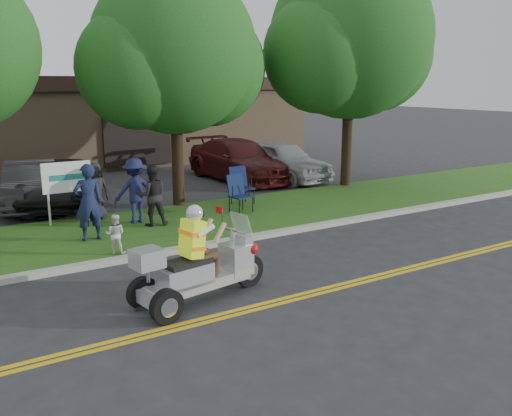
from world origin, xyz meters
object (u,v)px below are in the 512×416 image
trike_scooter (198,269)px  spectator_adult_mid (152,195)px  parked_car_left (31,185)px  spectator_adult_left (89,202)px  parked_car_right (239,160)px  lawn_chair_b (238,191)px  parked_car_mid (60,184)px  parked_car_far_right (281,160)px  lawn_chair_a (240,183)px

trike_scooter → spectator_adult_mid: (1.12, 5.01, 0.29)m
parked_car_left → spectator_adult_left: bearing=-73.0°
spectator_adult_left → parked_car_right: spectator_adult_left is taller
lawn_chair_b → parked_car_mid: size_ratio=0.22×
parked_car_left → parked_car_far_right: bearing=10.8°
parked_car_right → spectator_adult_mid: bearing=-140.2°
spectator_adult_mid → parked_car_left: size_ratio=0.38×
lawn_chair_b → spectator_adult_mid: spectator_adult_mid is taller
lawn_chair_a → spectator_adult_left: (-5.04, -1.60, 0.28)m
spectator_adult_mid → parked_car_left: 4.94m
parked_car_left → parked_car_far_right: size_ratio=0.93×
parked_car_mid → parked_car_far_right: size_ratio=1.09×
lawn_chair_a → spectator_adult_mid: 3.46m
parked_car_mid → lawn_chair_b: bearing=-25.3°
spectator_adult_mid → parked_car_mid: spectator_adult_mid is taller
spectator_adult_left → spectator_adult_mid: size_ratio=1.15×
lawn_chair_b → parked_car_right: bearing=50.8°
lawn_chair_a → spectator_adult_mid: bearing=-164.5°
spectator_adult_left → parked_car_right: bearing=-140.7°
spectator_adult_mid → parked_car_left: (-2.22, 4.40, -0.21)m
trike_scooter → lawn_chair_a: size_ratio=2.38×
parked_car_far_right → parked_car_left: bearing=171.9°
lawn_chair_a → parked_car_far_right: parked_car_far_right is taller
lawn_chair_a → lawn_chair_b: 1.12m
trike_scooter → spectator_adult_left: 4.57m
parked_car_right → parked_car_mid: bearing=-174.7°
lawn_chair_b → trike_scooter: bearing=-135.1°
trike_scooter → parked_car_far_right: (8.09, 9.28, 0.16)m
trike_scooter → spectator_adult_mid: 5.14m
trike_scooter → parked_car_right: bearing=46.8°
spectator_adult_left → parked_car_far_right: spectator_adult_left is taller
spectator_adult_left → parked_car_mid: size_ratio=0.37×
trike_scooter → parked_car_left: trike_scooter is taller
spectator_adult_left → parked_car_mid: (0.35, 4.66, -0.33)m
parked_car_mid → spectator_adult_left: bearing=-75.1°
lawn_chair_a → parked_car_mid: (-4.69, 3.07, -0.05)m
lawn_chair_a → parked_car_left: parked_car_left is taller
parked_car_left → parked_car_far_right: 9.19m
parked_car_mid → parked_car_right: parked_car_right is taller
parked_car_mid → parked_car_right: 7.07m
trike_scooter → parked_car_left: bearing=86.9°
lawn_chair_a → parked_car_right: bearing=57.6°
spectator_adult_mid → parked_car_right: spectator_adult_mid is taller
lawn_chair_a → parked_car_left: (-5.50, 3.31, -0.05)m
lawn_chair_a → lawn_chair_b: (-0.62, -0.94, -0.03)m
lawn_chair_b → parked_car_far_right: (4.31, 4.12, 0.06)m
parked_car_far_right → trike_scooter: bearing=-138.4°
parked_car_right → parked_car_far_right: bearing=-35.8°
parked_car_right → parked_car_far_right: size_ratio=1.19×
lawn_chair_a → lawn_chair_b: bearing=-126.2°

